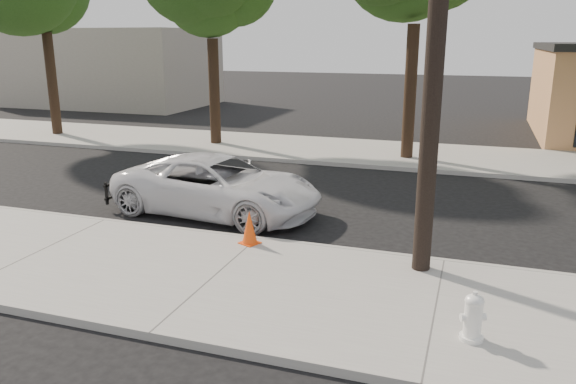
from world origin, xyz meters
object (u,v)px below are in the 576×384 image
object	(u,v)px
fire_hydrant	(473,318)
traffic_cone	(249,228)
police_cruiser	(218,186)
utility_pole	(437,21)

from	to	relation	value
fire_hydrant	traffic_cone	bearing A→B (deg)	127.04
police_cruiser	traffic_cone	distance (m)	2.79
utility_pole	fire_hydrant	world-z (taller)	utility_pole
police_cruiser	fire_hydrant	bearing A→B (deg)	-121.32
fire_hydrant	utility_pole	bearing A→B (deg)	88.68
utility_pole	fire_hydrant	distance (m)	4.96
police_cruiser	fire_hydrant	xyz separation A→B (m)	(6.37, -4.79, -0.26)
police_cruiser	traffic_cone	world-z (taller)	police_cruiser
utility_pole	traffic_cone	xyz separation A→B (m)	(-3.63, 0.20, -4.20)
utility_pole	police_cruiser	distance (m)	7.09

